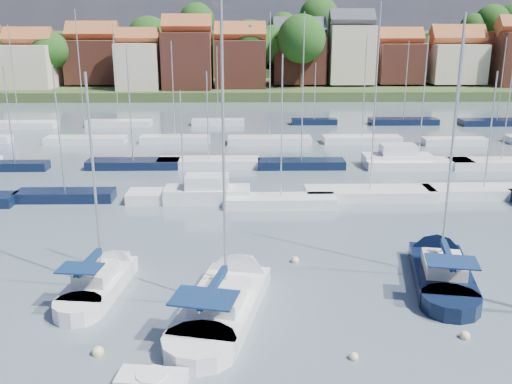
{
  "coord_description": "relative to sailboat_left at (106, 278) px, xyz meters",
  "views": [
    {
      "loc": [
        -2.19,
        -24.86,
        14.02
      ],
      "look_at": [
        -1.44,
        14.0,
        2.57
      ],
      "focal_mm": 40.0,
      "sensor_mm": 36.0,
      "label": 1
    }
  ],
  "objects": [
    {
      "name": "marina_field",
      "position": [
        11.98,
        30.55,
        0.07
      ],
      "size": [
        79.62,
        41.41,
        15.93
      ],
      "color": "silver",
      "rests_on": "ground"
    },
    {
      "name": "buoy_b",
      "position": [
        1.31,
        -7.18,
        -0.37
      ],
      "size": [
        0.55,
        0.55,
        0.55
      ],
      "primitive_type": "sphere",
      "color": "beige",
      "rests_on": "ground"
    },
    {
      "name": "far_shore_town",
      "position": [
        12.3,
        128.06,
        4.24
      ],
      "size": [
        212.46,
        90.0,
        22.27
      ],
      "color": "#354824",
      "rests_on": "ground"
    },
    {
      "name": "buoy_d",
      "position": [
        12.57,
        -7.76,
        -0.37
      ],
      "size": [
        0.42,
        0.42,
        0.42
      ],
      "primitive_type": "sphere",
      "color": "beige",
      "rests_on": "ground"
    },
    {
      "name": "buoy_c",
      "position": [
        6.87,
        -4.58,
        -0.37
      ],
      "size": [
        0.46,
        0.46,
        0.46
      ],
      "primitive_type": "sphere",
      "color": "#D85914",
      "rests_on": "ground"
    },
    {
      "name": "ground",
      "position": [
        10.08,
        35.4,
        -0.37
      ],
      "size": [
        260.0,
        260.0,
        0.0
      ],
      "primitive_type": "plane",
      "color": "#4E5D6B",
      "rests_on": "ground"
    },
    {
      "name": "sailboat_centre",
      "position": [
        7.1,
        -1.8,
        -0.02
      ],
      "size": [
        6.14,
        13.14,
        17.21
      ],
      "rotation": [
        0.0,
        0.0,
        1.34
      ],
      "color": "silver",
      "rests_on": "ground"
    },
    {
      "name": "sailboat_navy",
      "position": [
        19.26,
        1.42,
        -0.01
      ],
      "size": [
        5.2,
        11.84,
        15.89
      ],
      "rotation": [
        0.0,
        0.0,
        1.38
      ],
      "color": "black",
      "rests_on": "ground"
    },
    {
      "name": "buoy_f",
      "position": [
        18.06,
        -6.15,
        -0.37
      ],
      "size": [
        0.49,
        0.49,
        0.49
      ],
      "primitive_type": "sphere",
      "color": "beige",
      "rests_on": "ground"
    },
    {
      "name": "sailboat_left",
      "position": [
        0.0,
        0.0,
        0.0
      ],
      "size": [
        3.61,
        9.52,
        12.73
      ],
      "rotation": [
        0.0,
        0.0,
        1.44
      ],
      "color": "silver",
      "rests_on": "ground"
    },
    {
      "name": "buoy_e",
      "position": [
        10.91,
        2.83,
        -0.37
      ],
      "size": [
        0.5,
        0.5,
        0.5
      ],
      "primitive_type": "sphere",
      "color": "beige",
      "rests_on": "ground"
    },
    {
      "name": "tender",
      "position": [
        4.06,
        -9.48,
        -0.13
      ],
      "size": [
        2.94,
        1.64,
        0.61
      ],
      "rotation": [
        0.0,
        0.0,
        -0.13
      ],
      "color": "silver",
      "rests_on": "ground"
    }
  ]
}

